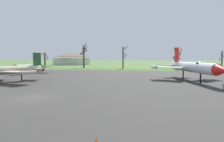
% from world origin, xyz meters
% --- Properties ---
extents(ground_plane, '(600.00, 600.00, 0.00)m').
position_xyz_m(ground_plane, '(0.00, 0.00, 0.00)').
color(ground_plane, '#4C6B33').
extents(asphalt_apron, '(107.46, 50.65, 0.05)m').
position_xyz_m(asphalt_apron, '(0.00, 15.20, 0.03)').
color(asphalt_apron, '#383533').
rests_on(asphalt_apron, ground).
extents(grass_verge_strip, '(167.46, 12.00, 0.06)m').
position_xyz_m(grass_verge_strip, '(0.00, 46.52, 0.03)').
color(grass_verge_strip, '#3E5B28').
rests_on(grass_verge_strip, ground).
extents(jet_fighter_front_left, '(11.37, 12.82, 4.94)m').
position_xyz_m(jet_fighter_front_left, '(-11.66, 9.38, 2.00)').
color(jet_fighter_front_left, '#B7B293').
rests_on(jet_fighter_front_left, ground).
extents(jet_fighter_front_right, '(12.23, 17.64, 6.12)m').
position_xyz_m(jet_fighter_front_right, '(18.30, 17.41, 2.45)').
color(jet_fighter_front_right, silver).
rests_on(jet_fighter_front_right, ground).
extents(info_placard_front_right, '(0.57, 0.37, 0.85)m').
position_xyz_m(info_placard_front_right, '(20.16, 8.72, 0.54)').
color(info_placard_front_right, black).
rests_on(info_placard_front_right, ground).
extents(jet_fighter_rear_center, '(11.00, 13.40, 4.29)m').
position_xyz_m(jet_fighter_rear_center, '(-19.27, 25.84, 1.89)').
color(jet_fighter_rear_center, '#4C6B47').
rests_on(jet_fighter_rear_center, ground).
extents(info_placard_rear_center, '(0.50, 0.27, 0.94)m').
position_xyz_m(info_placard_rear_center, '(-18.65, 19.29, 0.57)').
color(info_placard_rear_center, black).
rests_on(info_placard_rear_center, ground).
extents(bare_tree_far_left, '(2.58, 2.29, 6.55)m').
position_xyz_m(bare_tree_far_left, '(-31.06, 51.98, 3.19)').
color(bare_tree_far_left, brown).
rests_on(bare_tree_far_left, ground).
extents(bare_tree_left_of_center, '(3.41, 3.40, 10.15)m').
position_xyz_m(bare_tree_left_of_center, '(-14.75, 53.56, 5.08)').
color(bare_tree_left_of_center, '#42382D').
rests_on(bare_tree_left_of_center, ground).
extents(bare_tree_center, '(1.98, 2.73, 8.47)m').
position_xyz_m(bare_tree_center, '(1.42, 51.58, 4.39)').
color(bare_tree_center, brown).
rests_on(bare_tree_center, ground).
extents(bare_tree_right_of_center, '(2.75, 2.62, 7.73)m').
position_xyz_m(bare_tree_right_of_center, '(20.11, 50.09, 3.72)').
color(bare_tree_right_of_center, brown).
rests_on(bare_tree_right_of_center, ground).
extents(bare_tree_far_right, '(3.04, 2.76, 6.85)m').
position_xyz_m(bare_tree_far_right, '(34.17, 50.19, 3.41)').
color(bare_tree_far_right, '#42382D').
rests_on(bare_tree_far_right, ground).
extents(visitor_building, '(20.57, 16.13, 6.98)m').
position_xyz_m(visitor_building, '(-35.57, 87.77, 3.40)').
color(visitor_building, beige).
rests_on(visitor_building, ground).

